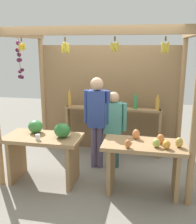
{
  "coord_description": "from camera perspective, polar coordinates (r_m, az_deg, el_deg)",
  "views": [
    {
      "loc": [
        0.88,
        -4.54,
        2.24
      ],
      "look_at": [
        0.0,
        -0.19,
        1.12
      ],
      "focal_mm": 42.51,
      "sensor_mm": 36.0,
      "label": 1
    }
  ],
  "objects": [
    {
      "name": "fruit_counter_left",
      "position": [
        4.5,
        -11.33,
        -6.96
      ],
      "size": [
        1.25,
        0.64,
        1.03
      ],
      "color": "#99754C",
      "rests_on": "ground"
    },
    {
      "name": "vendor_woman",
      "position": [
        4.85,
        3.32,
        -2.55
      ],
      "size": [
        0.48,
        0.2,
        1.44
      ],
      "rotation": [
        0.0,
        0.0,
        -0.06
      ],
      "color": "#2E4C4A",
      "rests_on": "ground"
    },
    {
      "name": "bottle_shelf_unit",
      "position": [
        5.49,
        3.18,
        -1.3
      ],
      "size": [
        1.98,
        0.22,
        1.35
      ],
      "color": "#99754C",
      "rests_on": "ground"
    },
    {
      "name": "fruit_counter_right",
      "position": [
        4.17,
        9.95,
        -9.36
      ],
      "size": [
        1.25,
        0.64,
        0.96
      ],
      "color": "#99754C",
      "rests_on": "ground"
    },
    {
      "name": "vendor_man",
      "position": [
        4.79,
        -0.24,
        -0.55
      ],
      "size": [
        0.48,
        0.23,
        1.7
      ],
      "rotation": [
        0.0,
        0.0,
        -0.16
      ],
      "color": "#584E6E",
      "rests_on": "ground"
    },
    {
      "name": "ground_plane",
      "position": [
        5.14,
        0.42,
        -11.74
      ],
      "size": [
        12.0,
        12.0,
        0.0
      ],
      "primitive_type": "plane",
      "color": "gray",
      "rests_on": "ground"
    },
    {
      "name": "market_stall",
      "position": [
        5.11,
        1.33,
        5.18
      ],
      "size": [
        3.09,
        1.98,
        2.5
      ],
      "color": "#99754C",
      "rests_on": "ground"
    }
  ]
}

